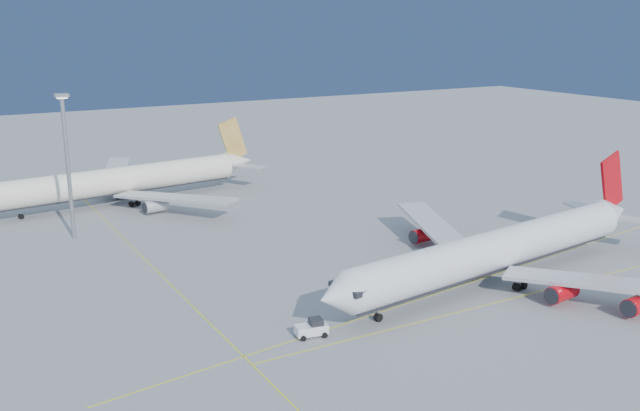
# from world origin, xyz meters

# --- Properties ---
(ground) EXTENTS (500.00, 500.00, 0.00)m
(ground) POSITION_xyz_m (0.00, 0.00, 0.00)
(ground) COLOR slate
(ground) RESTS_ON ground
(taxiway_lines) EXTENTS (118.86, 140.00, 0.02)m
(taxiway_lines) POSITION_xyz_m (-14.71, 6.34, 0.01)
(taxiway_lines) COLOR yellow
(taxiway_lines) RESTS_ON ground
(airliner_virgin) EXTENTS (71.21, 63.48, 17.58)m
(airliner_virgin) POSITION_xyz_m (5.90, -7.51, 5.30)
(airliner_virgin) COLOR white
(airliner_virgin) RESTS_ON ground
(airliner_etihad) EXTENTS (65.83, 60.35, 17.19)m
(airliner_etihad) POSITION_xyz_m (-31.57, 71.92, 5.23)
(airliner_etihad) COLOR #F0E8CD
(airliner_etihad) RESTS_ON ground
(pushback_tug) EXTENTS (4.50, 3.19, 2.35)m
(pushback_tug) POSITION_xyz_m (-29.76, -10.57, 1.09)
(pushback_tug) COLOR white
(pushback_tug) RESTS_ON ground
(light_mast) EXTENTS (2.35, 2.35, 27.22)m
(light_mast) POSITION_xyz_m (-48.03, 49.50, 16.07)
(light_mast) COLOR gray
(light_mast) RESTS_ON ground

